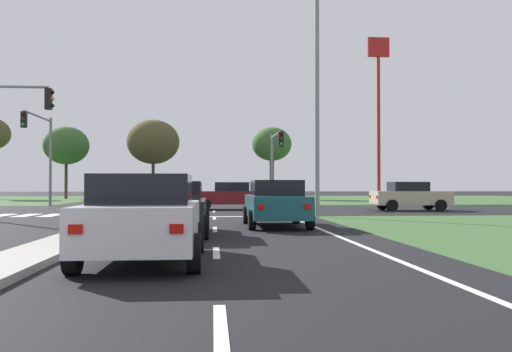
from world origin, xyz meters
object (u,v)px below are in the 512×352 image
at_px(treeline_second, 66,146).
at_px(car_maroon_fifth, 230,196).
at_px(car_blue_second, 140,194).
at_px(fastfood_pole_sign, 378,84).
at_px(treeline_fourth, 272,145).
at_px(car_black_sixth, 172,207).
at_px(traffic_signal_far_right, 275,154).
at_px(car_teal_near, 276,203).
at_px(street_lamp_second, 314,88).
at_px(car_beige_fourth, 410,196).
at_px(pedestrian_at_median, 164,188).
at_px(car_white_third, 144,218).
at_px(traffic_signal_far_left, 41,142).
at_px(treeline_third, 153,142).

bearing_deg(treeline_second, car_maroon_fifth, -58.96).
relative_size(car_blue_second, treeline_second, 0.54).
height_order(car_maroon_fifth, treeline_second, treeline_second).
xyz_separation_m(fastfood_pole_sign, treeline_fourth, (-7.57, 12.22, -4.14)).
height_order(car_black_sixth, traffic_signal_far_right, traffic_signal_far_right).
xyz_separation_m(car_black_sixth, treeline_second, (-14.45, 43.94, 4.90)).
height_order(car_teal_near, street_lamp_second, street_lamp_second).
bearing_deg(car_beige_fourth, street_lamp_second, -49.34).
bearing_deg(car_maroon_fifth, traffic_signal_far_right, -37.81).
xyz_separation_m(car_black_sixth, treeline_fourth, (7.29, 40.78, 4.90)).
xyz_separation_m(car_teal_near, car_maroon_fifth, (-1.15, 13.48, 0.01)).
height_order(pedestrian_at_median, treeline_fourth, treeline_fourth).
bearing_deg(car_white_third, car_black_sixth, 88.98).
xyz_separation_m(traffic_signal_far_left, pedestrian_at_median, (7.32, 6.09, -3.01)).
bearing_deg(car_black_sixth, treeline_fourth, 79.87).
xyz_separation_m(traffic_signal_far_right, treeline_second, (-19.76, 23.46, 2.17)).
height_order(car_beige_fourth, treeline_second, treeline_second).
bearing_deg(street_lamp_second, traffic_signal_far_left, 142.52).
xyz_separation_m(car_beige_fourth, car_black_sixth, (-12.18, -14.19, -0.04)).
distance_m(fastfood_pole_sign, treeline_fourth, 14.96).
distance_m(car_teal_near, car_maroon_fifth, 13.52).
bearing_deg(traffic_signal_far_left, fastfood_pole_sign, 17.97).
bearing_deg(car_white_third, fastfood_pole_sign, 66.29).
xyz_separation_m(car_beige_fourth, street_lamp_second, (-6.50, -5.58, 4.97)).
bearing_deg(treeline_third, pedestrian_at_median, -80.67).
xyz_separation_m(traffic_signal_far_left, treeline_fourth, (17.17, 20.25, 1.48)).
bearing_deg(traffic_signal_far_right, car_maroon_fifth, -127.81).
height_order(car_teal_near, traffic_signal_far_right, traffic_signal_far_right).
xyz_separation_m(car_blue_second, car_white_third, (4.50, -33.67, 0.06)).
distance_m(traffic_signal_far_left, street_lamp_second, 19.67).
xyz_separation_m(traffic_signal_far_right, pedestrian_at_median, (-7.88, 6.14, -2.32)).
xyz_separation_m(car_white_third, pedestrian_at_median, (-2.47, 32.13, 0.38)).
distance_m(car_blue_second, fastfood_pole_sign, 21.47).
relative_size(car_white_third, treeline_second, 0.55).
relative_size(traffic_signal_far_left, street_lamp_second, 0.57).
distance_m(traffic_signal_far_right, fastfood_pole_sign, 14.01).
xyz_separation_m(car_white_third, car_black_sixth, (0.10, 5.50, -0.04)).
bearing_deg(car_black_sixth, pedestrian_at_median, 95.50).
xyz_separation_m(car_white_third, street_lamp_second, (5.78, 14.10, 4.98)).
bearing_deg(traffic_signal_far_right, car_white_third, -101.77).
distance_m(car_white_third, street_lamp_second, 16.03).
xyz_separation_m(car_beige_fourth, treeline_second, (-26.63, 29.75, 4.86)).
height_order(fastfood_pole_sign, treeline_third, fastfood_pole_sign).
bearing_deg(car_white_third, car_beige_fourth, 58.05).
distance_m(car_teal_near, car_blue_second, 26.47).
bearing_deg(treeline_fourth, car_blue_second, -133.31).
relative_size(car_teal_near, car_blue_second, 1.10).
height_order(car_teal_near, car_blue_second, car_teal_near).
bearing_deg(car_teal_near, traffic_signal_far_right, 83.42).
bearing_deg(pedestrian_at_median, traffic_signal_far_left, 165.14).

